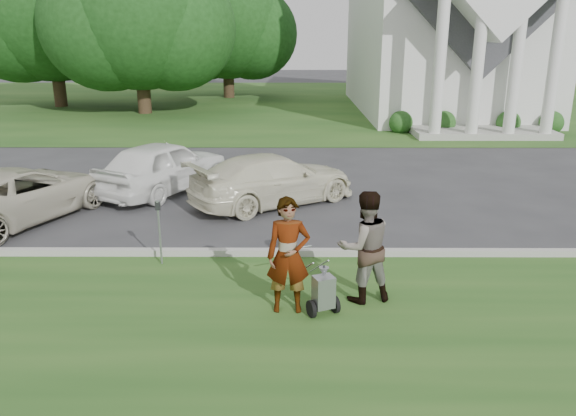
{
  "coord_description": "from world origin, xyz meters",
  "views": [
    {
      "loc": [
        0.36,
        -10.39,
        4.51
      ],
      "look_at": [
        0.31,
        0.0,
        1.23
      ],
      "focal_mm": 35.0,
      "sensor_mm": 36.0,
      "label": 1
    }
  ],
  "objects_px": {
    "person_left": "(288,256)",
    "parking_meter_near": "(159,225)",
    "church": "(444,5)",
    "car_b": "(163,166)",
    "tree_far": "(50,10)",
    "car_c": "(273,179)",
    "person_right": "(364,247)",
    "car_a": "(21,194)",
    "tree_left": "(138,20)",
    "striping_cart": "(323,293)",
    "tree_back": "(227,28)"
  },
  "relations": [
    {
      "from": "person_right",
      "to": "parking_meter_near",
      "type": "height_order",
      "value": "person_right"
    },
    {
      "from": "person_right",
      "to": "car_c",
      "type": "height_order",
      "value": "person_right"
    },
    {
      "from": "church",
      "to": "person_left",
      "type": "xyz_separation_m",
      "value": [
        -8.67,
        -24.97,
        -4.96
      ]
    },
    {
      "from": "person_left",
      "to": "car_a",
      "type": "xyz_separation_m",
      "value": [
        -6.66,
        4.82,
        -0.32
      ]
    },
    {
      "from": "parking_meter_near",
      "to": "car_b",
      "type": "height_order",
      "value": "car_b"
    },
    {
      "from": "tree_back",
      "to": "car_c",
      "type": "relative_size",
      "value": 2.05
    },
    {
      "from": "church",
      "to": "car_b",
      "type": "bearing_deg",
      "value": -125.02
    },
    {
      "from": "tree_left",
      "to": "car_c",
      "type": "bearing_deg",
      "value": -65.86
    },
    {
      "from": "person_left",
      "to": "church",
      "type": "bearing_deg",
      "value": 69.79
    },
    {
      "from": "person_right",
      "to": "person_left",
      "type": "bearing_deg",
      "value": 1.95
    },
    {
      "from": "church",
      "to": "car_b",
      "type": "relative_size",
      "value": 5.36
    },
    {
      "from": "tree_far",
      "to": "car_c",
      "type": "height_order",
      "value": "tree_far"
    },
    {
      "from": "striping_cart",
      "to": "car_c",
      "type": "distance_m",
      "value": 6.41
    },
    {
      "from": "car_b",
      "to": "parking_meter_near",
      "type": "bearing_deg",
      "value": 129.73
    },
    {
      "from": "tree_left",
      "to": "striping_cart",
      "type": "distance_m",
      "value": 26.02
    },
    {
      "from": "tree_far",
      "to": "parking_meter_near",
      "type": "bearing_deg",
      "value": -64.69
    },
    {
      "from": "church",
      "to": "person_left",
      "type": "height_order",
      "value": "church"
    },
    {
      "from": "car_a",
      "to": "church",
      "type": "bearing_deg",
      "value": -103.54
    },
    {
      "from": "tree_left",
      "to": "tree_far",
      "type": "distance_m",
      "value": 6.73
    },
    {
      "from": "person_left",
      "to": "car_b",
      "type": "relative_size",
      "value": 0.44
    },
    {
      "from": "parking_meter_near",
      "to": "striping_cart",
      "type": "bearing_deg",
      "value": -33.68
    },
    {
      "from": "car_c",
      "to": "car_a",
      "type": "bearing_deg",
      "value": 68.61
    },
    {
      "from": "person_right",
      "to": "parking_meter_near",
      "type": "xyz_separation_m",
      "value": [
        -3.87,
        1.56,
        -0.14
      ]
    },
    {
      "from": "car_a",
      "to": "car_c",
      "type": "xyz_separation_m",
      "value": [
        6.24,
        1.36,
        0.01
      ]
    },
    {
      "from": "tree_left",
      "to": "person_right",
      "type": "height_order",
      "value": "tree_left"
    },
    {
      "from": "car_c",
      "to": "person_right",
      "type": "bearing_deg",
      "value": 162.88
    },
    {
      "from": "tree_left",
      "to": "tree_far",
      "type": "bearing_deg",
      "value": 153.44
    },
    {
      "from": "tree_far",
      "to": "person_right",
      "type": "bearing_deg",
      "value": -59.4
    },
    {
      "from": "tree_left",
      "to": "church",
      "type": "bearing_deg",
      "value": 3.79
    },
    {
      "from": "church",
      "to": "tree_far",
      "type": "relative_size",
      "value": 2.07
    },
    {
      "from": "tree_back",
      "to": "car_b",
      "type": "distance_m",
      "value": 24.8
    },
    {
      "from": "church",
      "to": "tree_far",
      "type": "xyz_separation_m",
      "value": [
        -23.01,
        1.87,
        -0.25
      ]
    },
    {
      "from": "church",
      "to": "tree_back",
      "type": "distance_m",
      "value": 14.77
    },
    {
      "from": "person_right",
      "to": "car_a",
      "type": "relative_size",
      "value": 0.41
    },
    {
      "from": "tree_far",
      "to": "person_left",
      "type": "bearing_deg",
      "value": -61.89
    },
    {
      "from": "church",
      "to": "car_b",
      "type": "xyz_separation_m",
      "value": [
        -12.34,
        -17.6,
        -5.17
      ]
    },
    {
      "from": "person_left",
      "to": "parking_meter_near",
      "type": "xyz_separation_m",
      "value": [
        -2.57,
        1.96,
        -0.14
      ]
    },
    {
      "from": "tree_far",
      "to": "tree_back",
      "type": "distance_m",
      "value": 11.22
    },
    {
      "from": "church",
      "to": "parking_meter_near",
      "type": "relative_size",
      "value": 17.89
    },
    {
      "from": "person_left",
      "to": "car_a",
      "type": "height_order",
      "value": "person_left"
    },
    {
      "from": "striping_cart",
      "to": "parking_meter_near",
      "type": "bearing_deg",
      "value": 123.44
    },
    {
      "from": "person_right",
      "to": "car_a",
      "type": "bearing_deg",
      "value": -44.2
    },
    {
      "from": "car_c",
      "to": "tree_far",
      "type": "bearing_deg",
      "value": 0.24
    },
    {
      "from": "church",
      "to": "person_right",
      "type": "bearing_deg",
      "value": -106.7
    },
    {
      "from": "car_b",
      "to": "tree_back",
      "type": "bearing_deg",
      "value": -60.11
    },
    {
      "from": "church",
      "to": "tree_far",
      "type": "distance_m",
      "value": 23.09
    },
    {
      "from": "church",
      "to": "tree_far",
      "type": "height_order",
      "value": "church"
    },
    {
      "from": "car_c",
      "to": "person_left",
      "type": "bearing_deg",
      "value": 150.21
    },
    {
      "from": "parking_meter_near",
      "to": "car_b",
      "type": "bearing_deg",
      "value": 101.41
    },
    {
      "from": "car_a",
      "to": "car_b",
      "type": "height_order",
      "value": "car_b"
    }
  ]
}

